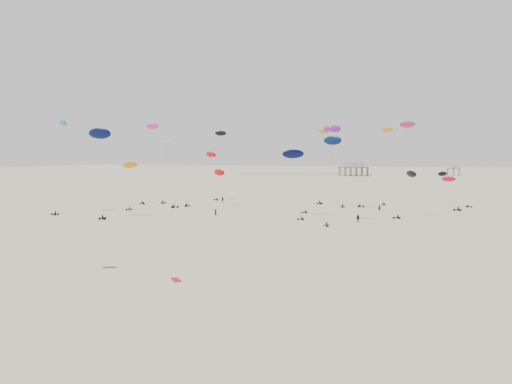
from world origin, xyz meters
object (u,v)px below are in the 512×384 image
(rig_0, at_px, (207,161))
(rig_4, at_px, (166,163))
(rig_9, at_px, (408,183))
(spectator_0, at_px, (216,216))
(pavilion_small, at_px, (454,171))
(pavilion_main, at_px, (354,170))

(rig_0, height_order, rig_4, rig_0)
(rig_4, height_order, rig_9, rig_4)
(rig_0, xyz_separation_m, rig_4, (-16.00, 3.38, -0.70))
(rig_9, xyz_separation_m, spectator_0, (-45.89, -16.03, -8.24))
(pavilion_small, distance_m, rig_4, 274.07)
(pavilion_small, distance_m, spectator_0, 292.23)
(rig_0, xyz_separation_m, rig_9, (59.16, -9.53, -5.11))
(pavilion_main, xyz_separation_m, rig_4, (-32.93, -223.84, 8.44))
(pavilion_small, height_order, rig_9, rig_9)
(spectator_0, bearing_deg, pavilion_main, -70.53)
(pavilion_main, distance_m, rig_0, 228.04)
(rig_4, bearing_deg, rig_9, 160.16)
(rig_0, bearing_deg, rig_4, -14.17)
(pavilion_small, bearing_deg, rig_0, -108.67)
(pavilion_main, distance_m, pavilion_small, 76.16)
(spectator_0, bearing_deg, rig_9, -140.45)
(rig_0, distance_m, rig_4, 16.37)
(rig_4, height_order, spectator_0, rig_4)
(rig_9, bearing_deg, rig_0, 62.72)
(pavilion_small, xyz_separation_m, spectator_0, (-73.66, -282.78, -3.49))
(rig_0, relative_size, rig_9, 1.80)
(pavilion_main, xyz_separation_m, spectator_0, (-3.66, -252.78, -4.22))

